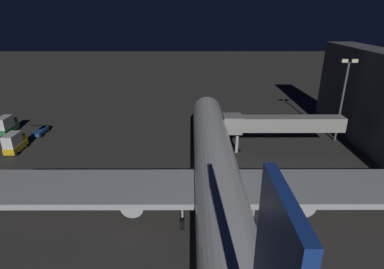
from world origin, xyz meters
TOP-DOWN VIEW (x-y plane):
  - ground_plane at (0.00, 0.00)m, footprint 320.00×320.00m
  - airliner_at_gate at (-0.00, 12.41)m, footprint 56.84×59.99m
  - jet_bridge at (-11.49, -6.74)m, footprint 21.32×3.40m
  - apron_floodlight_mast at (-25.50, -12.27)m, footprint 2.90×0.50m
  - belt_loader at (34.51, -15.51)m, footprint 1.96×8.17m
  - catering_truck at (41.70, -16.17)m, footprint 2.36×5.43m
  - cargo_truck_aft at (35.21, -7.07)m, footprint 2.36×5.05m
  - traffic_cone_nose_port at (-2.20, -16.67)m, footprint 0.36×0.36m
  - traffic_cone_nose_starboard at (2.20, -16.67)m, footprint 0.36×0.36m

SIDE VIEW (x-z plane):
  - ground_plane at x=0.00m, z-range 0.00..0.00m
  - traffic_cone_nose_port at x=-2.20m, z-range 0.00..0.55m
  - traffic_cone_nose_starboard at x=2.20m, z-range 0.00..0.55m
  - belt_loader at x=34.51m, z-range -0.88..2.58m
  - cargo_truck_aft at x=35.21m, z-range 0.01..3.67m
  - catering_truck at x=41.70m, z-range 0.00..3.74m
  - airliner_at_gate at x=0.00m, z-range -3.74..14.49m
  - jet_bridge at x=-11.49m, z-range 1.98..9.01m
  - apron_floodlight_mast at x=-25.50m, z-range 1.40..17.30m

